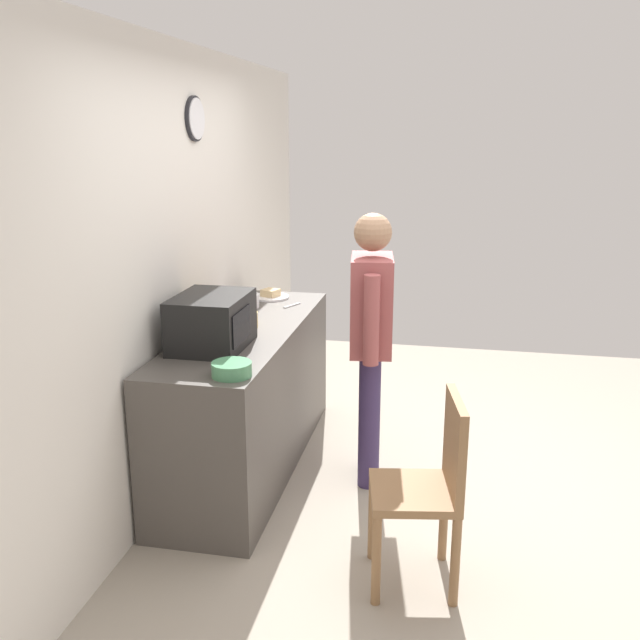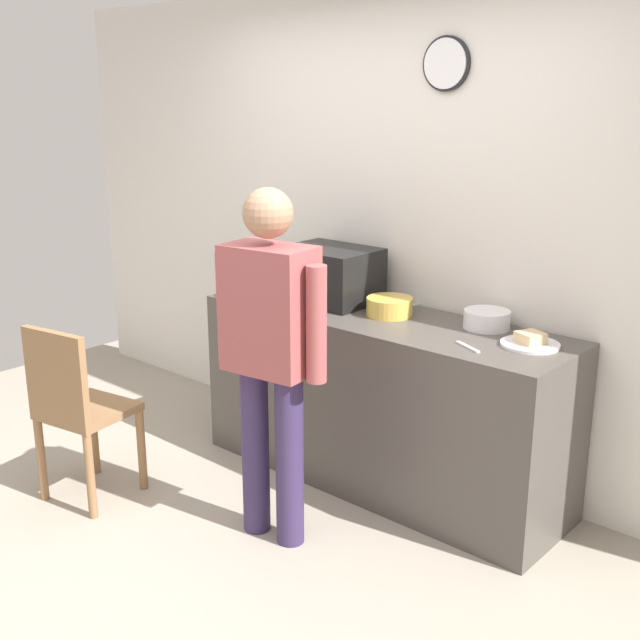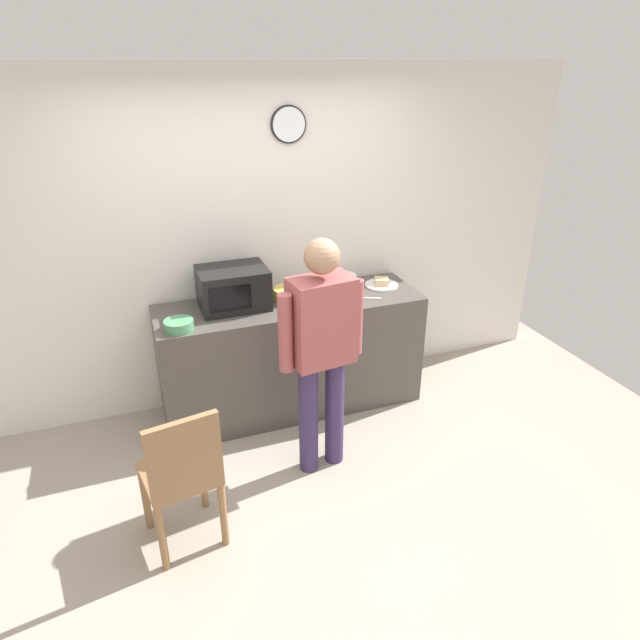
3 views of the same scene
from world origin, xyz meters
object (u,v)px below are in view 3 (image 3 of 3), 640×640
(sandwich_plate, at_px, (381,284))
(microwave, at_px, (233,288))
(fork_utensil, at_px, (275,291))
(wooden_chair, at_px, (182,474))
(salad_bowl, at_px, (289,294))
(mixing_bowl, at_px, (179,325))
(spoon_utensil, at_px, (370,298))
(cereal_bowl, at_px, (342,280))
(person_standing, at_px, (322,343))

(sandwich_plate, bearing_deg, microwave, 179.73)
(microwave, distance_m, fork_utensil, 0.44)
(microwave, bearing_deg, wooden_chair, -115.19)
(microwave, xyz_separation_m, sandwich_plate, (1.21, -0.01, -0.13))
(wooden_chair, bearing_deg, microwave, 64.81)
(microwave, distance_m, salad_bowl, 0.44)
(microwave, height_order, mixing_bowl, microwave)
(microwave, xyz_separation_m, wooden_chair, (-0.59, -1.26, -0.55))
(spoon_utensil, xyz_separation_m, wooden_chair, (-1.61, -1.05, -0.40))
(microwave, bearing_deg, mixing_bowl, -149.45)
(cereal_bowl, xyz_separation_m, wooden_chair, (-1.51, -1.37, -0.44))
(salad_bowl, height_order, person_standing, person_standing)
(microwave, bearing_deg, fork_utensil, 26.55)
(cereal_bowl, distance_m, wooden_chair, 2.09)
(sandwich_plate, bearing_deg, spoon_utensil, -133.86)
(sandwich_plate, relative_size, fork_utensil, 1.58)
(salad_bowl, height_order, mixing_bowl, salad_bowl)
(fork_utensil, height_order, spoon_utensil, same)
(sandwich_plate, distance_m, person_standing, 1.18)
(microwave, bearing_deg, spoon_utensil, -11.97)
(cereal_bowl, bearing_deg, fork_utensil, 172.48)
(microwave, xyz_separation_m, spoon_utensil, (1.01, -0.21, -0.15))
(sandwich_plate, xyz_separation_m, salad_bowl, (-0.79, -0.01, 0.03))
(salad_bowl, distance_m, person_standing, 0.83)
(fork_utensil, xyz_separation_m, person_standing, (0.01, -1.04, 0.04))
(sandwich_plate, relative_size, wooden_chair, 0.29)
(sandwich_plate, xyz_separation_m, fork_utensil, (-0.84, 0.19, -0.02))
(cereal_bowl, distance_m, mixing_bowl, 1.41)
(microwave, relative_size, cereal_bowl, 2.20)
(cereal_bowl, height_order, mixing_bowl, cereal_bowl)
(salad_bowl, relative_size, wooden_chair, 0.26)
(microwave, bearing_deg, sandwich_plate, -0.27)
(fork_utensil, bearing_deg, mixing_bowl, -151.25)
(mixing_bowl, relative_size, person_standing, 0.12)
(fork_utensil, bearing_deg, spoon_utensil, -31.93)
(microwave, distance_m, cereal_bowl, 0.93)
(spoon_utensil, height_order, person_standing, person_standing)
(mixing_bowl, xyz_separation_m, wooden_chair, (-0.16, -1.00, -0.43))
(cereal_bowl, height_order, fork_utensil, cereal_bowl)
(salad_bowl, xyz_separation_m, mixing_bowl, (-0.86, -0.24, -0.01))
(fork_utensil, xyz_separation_m, wooden_chair, (-0.96, -1.45, -0.40))
(salad_bowl, bearing_deg, spoon_utensil, -18.58)
(salad_bowl, bearing_deg, fork_utensil, 104.39)
(salad_bowl, distance_m, wooden_chair, 1.67)
(fork_utensil, distance_m, spoon_utensil, 0.76)
(microwave, height_order, spoon_utensil, microwave)
(mixing_bowl, distance_m, fork_utensil, 0.92)
(person_standing, bearing_deg, microwave, 114.26)
(sandwich_plate, relative_size, spoon_utensil, 1.58)
(microwave, relative_size, wooden_chair, 0.53)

